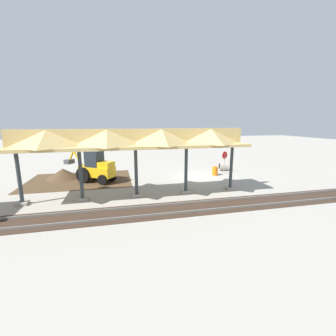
{
  "coord_description": "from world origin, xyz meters",
  "views": [
    {
      "loc": [
        7.71,
        20.67,
        5.35
      ],
      "look_at": [
        3.55,
        2.87,
        1.6
      ],
      "focal_mm": 24.0,
      "sensor_mm": 36.0,
      "label": 1
    }
  ],
  "objects_px": {
    "stop_sign": "(225,158)",
    "traffic_barrel": "(215,171)",
    "backhoe": "(95,168)",
    "concrete_pipe": "(223,166)"
  },
  "relations": [
    {
      "from": "concrete_pipe",
      "to": "traffic_barrel",
      "type": "xyz_separation_m",
      "value": [
        1.93,
        1.96,
        -0.06
      ]
    },
    {
      "from": "stop_sign",
      "to": "concrete_pipe",
      "type": "relative_size",
      "value": 1.95
    },
    {
      "from": "stop_sign",
      "to": "traffic_barrel",
      "type": "distance_m",
      "value": 1.83
    },
    {
      "from": "concrete_pipe",
      "to": "traffic_barrel",
      "type": "bearing_deg",
      "value": 45.36
    },
    {
      "from": "stop_sign",
      "to": "traffic_barrel",
      "type": "bearing_deg",
      "value": 20.38
    },
    {
      "from": "backhoe",
      "to": "traffic_barrel",
      "type": "relative_size",
      "value": 5.32
    },
    {
      "from": "backhoe",
      "to": "traffic_barrel",
      "type": "height_order",
      "value": "backhoe"
    },
    {
      "from": "stop_sign",
      "to": "backhoe",
      "type": "xyz_separation_m",
      "value": [
        12.89,
        0.34,
        -0.43
      ]
    },
    {
      "from": "concrete_pipe",
      "to": "stop_sign",
      "type": "bearing_deg",
      "value": 65.32
    },
    {
      "from": "stop_sign",
      "to": "traffic_barrel",
      "type": "xyz_separation_m",
      "value": [
        1.24,
        0.46,
        -1.25
      ]
    }
  ]
}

